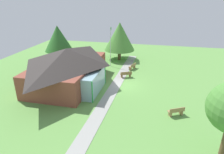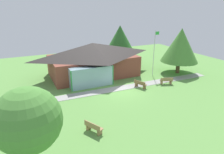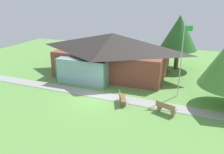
{
  "view_description": "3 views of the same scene",
  "coord_description": "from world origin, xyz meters",
  "px_view_note": "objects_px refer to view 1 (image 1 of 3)",
  "views": [
    {
      "loc": [
        -21.57,
        -3.53,
        10.03
      ],
      "look_at": [
        -0.07,
        1.42,
        0.91
      ],
      "focal_mm": 31.76,
      "sensor_mm": 36.0,
      "label": 1
    },
    {
      "loc": [
        -9.65,
        -17.69,
        8.81
      ],
      "look_at": [
        -0.14,
        2.39,
        0.92
      ],
      "focal_mm": 32.09,
      "sensor_mm": 36.0,
      "label": 2
    },
    {
      "loc": [
        7.21,
        -15.1,
        7.83
      ],
      "look_at": [
        0.88,
        1.8,
        1.43
      ],
      "focal_mm": 36.4,
      "sensor_mm": 36.0,
      "label": 3
    }
  ],
  "objects_px": {
    "flagpole": "(111,45)",
    "bench_front_left": "(176,112)",
    "tree_behind_pavilion_right": "(58,38)",
    "tree_east_hedge": "(120,36)",
    "bench_mid_right": "(133,66)",
    "bench_rear_near_path": "(126,75)",
    "pavilion": "(69,66)"
  },
  "relations": [
    {
      "from": "pavilion",
      "to": "flagpole",
      "type": "distance_m",
      "value": 8.07
    },
    {
      "from": "flagpole",
      "to": "bench_front_left",
      "type": "height_order",
      "value": "flagpole"
    },
    {
      "from": "bench_front_left",
      "to": "flagpole",
      "type": "bearing_deg",
      "value": 99.35
    },
    {
      "from": "flagpole",
      "to": "bench_mid_right",
      "type": "distance_m",
      "value": 4.5
    },
    {
      "from": "pavilion",
      "to": "tree_behind_pavilion_right",
      "type": "xyz_separation_m",
      "value": [
        6.26,
        4.36,
        1.86
      ]
    },
    {
      "from": "bench_mid_right",
      "to": "tree_east_hedge",
      "type": "xyz_separation_m",
      "value": [
        4.31,
        2.81,
        3.46
      ]
    },
    {
      "from": "pavilion",
      "to": "tree_east_hedge",
      "type": "height_order",
      "value": "tree_east_hedge"
    },
    {
      "from": "bench_mid_right",
      "to": "bench_front_left",
      "type": "bearing_deg",
      "value": -132.7
    },
    {
      "from": "pavilion",
      "to": "bench_front_left",
      "type": "height_order",
      "value": "pavilion"
    },
    {
      "from": "pavilion",
      "to": "tree_behind_pavilion_right",
      "type": "bearing_deg",
      "value": 34.87
    },
    {
      "from": "flagpole",
      "to": "bench_front_left",
      "type": "relative_size",
      "value": 3.87
    },
    {
      "from": "bench_front_left",
      "to": "tree_behind_pavilion_right",
      "type": "relative_size",
      "value": 0.26
    },
    {
      "from": "bench_rear_near_path",
      "to": "flagpole",
      "type": "bearing_deg",
      "value": 104.34
    },
    {
      "from": "flagpole",
      "to": "tree_behind_pavilion_right",
      "type": "relative_size",
      "value": 0.99
    },
    {
      "from": "tree_behind_pavilion_right",
      "to": "bench_front_left",
      "type": "bearing_deg",
      "value": -122.98
    },
    {
      "from": "bench_mid_right",
      "to": "bench_rear_near_path",
      "type": "relative_size",
      "value": 1.0
    },
    {
      "from": "tree_behind_pavilion_right",
      "to": "tree_east_hedge",
      "type": "bearing_deg",
      "value": -60.6
    },
    {
      "from": "flagpole",
      "to": "bench_mid_right",
      "type": "relative_size",
      "value": 3.81
    },
    {
      "from": "bench_front_left",
      "to": "bench_rear_near_path",
      "type": "xyz_separation_m",
      "value": [
        7.82,
        5.82,
        0.0
      ]
    },
    {
      "from": "bench_rear_near_path",
      "to": "tree_east_hedge",
      "type": "relative_size",
      "value": 0.25
    },
    {
      "from": "flagpole",
      "to": "bench_mid_right",
      "type": "bearing_deg",
      "value": -98.86
    },
    {
      "from": "bench_front_left",
      "to": "tree_behind_pavilion_right",
      "type": "xyz_separation_m",
      "value": [
        10.8,
        16.64,
        3.69
      ]
    },
    {
      "from": "flagpole",
      "to": "bench_rear_near_path",
      "type": "relative_size",
      "value": 3.82
    },
    {
      "from": "pavilion",
      "to": "tree_east_hedge",
      "type": "bearing_deg",
      "value": -20.27
    },
    {
      "from": "bench_mid_right",
      "to": "tree_behind_pavilion_right",
      "type": "relative_size",
      "value": 0.26
    },
    {
      "from": "flagpole",
      "to": "tree_east_hedge",
      "type": "bearing_deg",
      "value": -9.38
    },
    {
      "from": "bench_mid_right",
      "to": "tree_behind_pavilion_right",
      "type": "height_order",
      "value": "tree_behind_pavilion_right"
    },
    {
      "from": "flagpole",
      "to": "bench_rear_near_path",
      "type": "distance_m",
      "value": 5.73
    },
    {
      "from": "pavilion",
      "to": "flagpole",
      "type": "xyz_separation_m",
      "value": [
        7.23,
        -3.44,
        1.02
      ]
    },
    {
      "from": "pavilion",
      "to": "bench_mid_right",
      "type": "bearing_deg",
      "value": -45.77
    },
    {
      "from": "bench_front_left",
      "to": "tree_behind_pavilion_right",
      "type": "height_order",
      "value": "tree_behind_pavilion_right"
    },
    {
      "from": "pavilion",
      "to": "bench_mid_right",
      "type": "distance_m",
      "value": 9.77
    }
  ]
}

